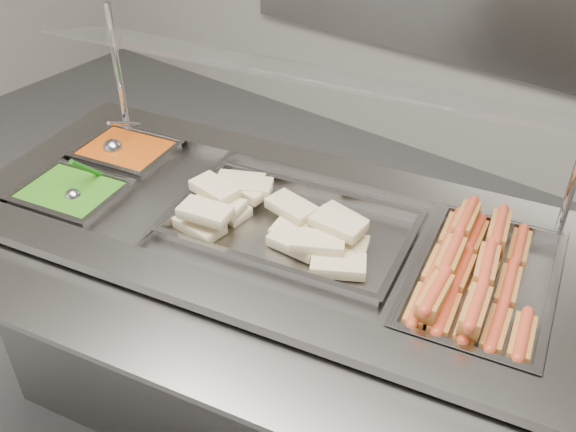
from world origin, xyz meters
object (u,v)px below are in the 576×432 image
Objects in this scene: steam_counter at (275,325)px; pan_hotdogs at (482,289)px; sneeze_guard at (304,76)px; serving_spoon at (76,192)px; pan_wraps at (291,230)px; ladle at (114,147)px.

pan_hotdogs is (0.58, 0.12, 0.39)m from steam_counter.
serving_spoon is (-0.50, -0.47, -0.34)m from sneeze_guard.
sneeze_guard reaches higher than pan_wraps.
sneeze_guard is at bearing 172.75° from pan_hotdogs.
steam_counter is at bearing 1.23° from ladle.
serving_spoon is (-0.60, -0.27, 0.03)m from pan_wraps.
steam_counter is 3.30× the size of pan_hotdogs.
serving_spoon is (-1.12, -0.39, 0.05)m from pan_hotdogs.
serving_spoon is at bearing -63.96° from ladle.
pan_hotdogs is 0.81× the size of pan_wraps.
ladle is at bearing -177.92° from pan_wraps.
ladle is 1.16× the size of serving_spoon.
steam_counter is 11.87× the size of serving_spoon.
ladle reaches higher than pan_wraps.
pan_hotdogs is at bearing 12.03° from steam_counter.
ladle is at bearing 116.04° from serving_spoon.
ladle reaches higher than steam_counter.
serving_spoon is at bearing -154.28° from steam_counter.
sneeze_guard is at bearing 102.03° from steam_counter.
pan_wraps is 3.82× the size of ladle.
serving_spoon is (-0.54, -0.26, 0.44)m from steam_counter.
ladle is at bearing -160.65° from sneeze_guard.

